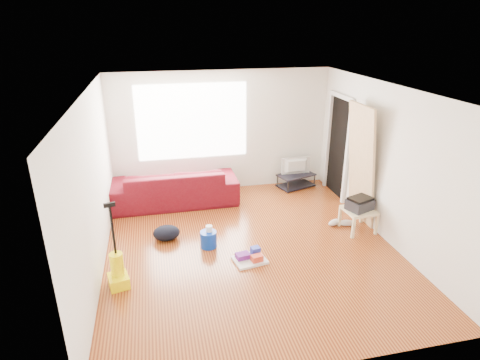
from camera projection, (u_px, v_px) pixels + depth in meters
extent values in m
cube|color=#5C200D|center=(250.00, 247.00, 6.46)|extent=(4.50, 5.00, 0.01)
cube|color=white|center=(252.00, 90.00, 5.53)|extent=(4.50, 5.00, 0.01)
cube|color=white|center=(222.00, 132.00, 8.26)|extent=(4.50, 0.01, 2.50)
cube|color=white|center=(315.00, 269.00, 3.73)|extent=(4.50, 0.01, 2.50)
cube|color=white|center=(93.00, 187.00, 5.55)|extent=(0.01, 5.00, 2.50)
cube|color=white|center=(387.00, 164.00, 6.44)|extent=(0.01, 5.00, 2.50)
cube|color=white|center=(192.00, 122.00, 8.03)|extent=(2.20, 0.01, 1.50)
cube|color=silver|center=(347.00, 155.00, 7.66)|extent=(0.06, 0.08, 2.00)
cube|color=silver|center=(328.00, 142.00, 8.48)|extent=(0.06, 0.08, 2.00)
cube|color=silver|center=(342.00, 96.00, 7.68)|extent=(0.06, 0.98, 0.08)
cube|color=black|center=(339.00, 148.00, 8.07)|extent=(0.01, 0.86, 1.98)
imported|color=#4C020E|center=(176.00, 203.00, 8.02)|extent=(2.44, 0.95, 0.71)
cube|color=black|center=(296.00, 185.00, 8.77)|extent=(0.88, 0.67, 0.03)
cube|color=black|center=(296.00, 175.00, 8.68)|extent=(0.88, 0.67, 0.03)
cylinder|color=black|center=(288.00, 187.00, 8.41)|extent=(0.03, 0.03, 0.29)
cylinder|color=black|center=(277.00, 181.00, 8.71)|extent=(0.03, 0.03, 0.29)
cylinder|color=black|center=(314.00, 180.00, 8.75)|extent=(0.03, 0.03, 0.29)
cylinder|color=black|center=(303.00, 175.00, 9.05)|extent=(0.03, 0.03, 0.29)
imported|color=black|center=(297.00, 166.00, 8.61)|extent=(0.64, 0.08, 0.37)
cube|color=#CBBD7F|center=(359.00, 210.00, 6.84)|extent=(0.52, 0.52, 0.04)
cube|color=#CBBD7F|center=(353.00, 228.00, 6.66)|extent=(0.04, 0.04, 0.36)
cube|color=#CBBD7F|center=(340.00, 217.00, 7.05)|extent=(0.04, 0.04, 0.36)
cube|color=#CBBD7F|center=(376.00, 225.00, 6.78)|extent=(0.04, 0.04, 0.36)
cube|color=#CBBD7F|center=(362.00, 214.00, 7.17)|extent=(0.04, 0.04, 0.36)
cube|color=black|center=(360.00, 204.00, 6.80)|extent=(0.50, 0.44, 0.18)
cube|color=black|center=(360.00, 199.00, 6.76)|extent=(0.45, 0.39, 0.04)
cylinder|color=#0731AE|center=(209.00, 246.00, 6.47)|extent=(0.34, 0.34, 0.27)
cylinder|color=white|center=(209.00, 236.00, 6.43)|extent=(0.11, 0.11, 0.10)
cube|color=silver|center=(250.00, 260.00, 6.07)|extent=(0.53, 0.46, 0.04)
cube|color=red|center=(257.00, 258.00, 6.00)|extent=(0.19, 0.14, 0.09)
cube|color=#5D177B|center=(243.00, 256.00, 6.08)|extent=(0.23, 0.19, 0.08)
cube|color=#2832AE|center=(255.00, 251.00, 6.15)|extent=(0.15, 0.14, 0.13)
ellipsoid|color=black|center=(167.00, 239.00, 6.68)|extent=(0.44, 0.35, 0.24)
ellipsoid|color=silver|center=(334.00, 222.00, 7.12)|extent=(0.30, 0.21, 0.11)
ellipsoid|color=silver|center=(347.00, 223.00, 7.10)|extent=(0.29, 0.17, 0.11)
cube|color=#FFEA00|center=(119.00, 281.00, 5.48)|extent=(0.32, 0.35, 0.16)
cylinder|color=#FFEA00|center=(117.00, 264.00, 5.43)|extent=(0.18, 0.18, 0.32)
cylinder|color=black|center=(113.00, 230.00, 5.27)|extent=(0.03, 0.03, 0.69)
cube|color=black|center=(109.00, 205.00, 5.13)|extent=(0.15, 0.07, 0.05)
cube|color=tan|center=(355.00, 218.00, 7.39)|extent=(0.26, 0.85, 2.11)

